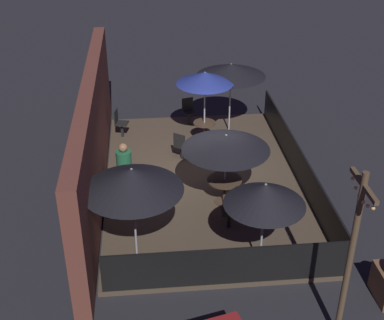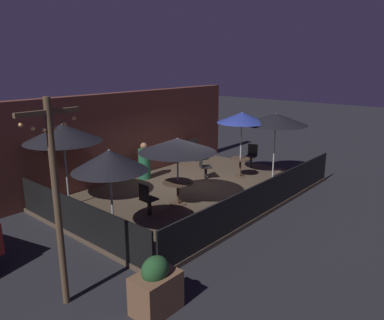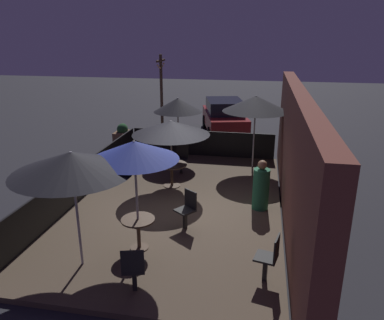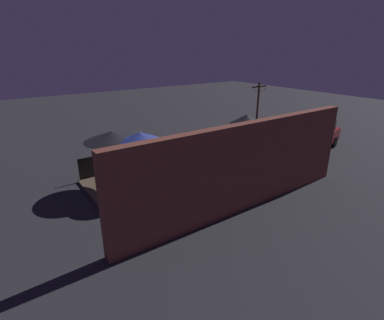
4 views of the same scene
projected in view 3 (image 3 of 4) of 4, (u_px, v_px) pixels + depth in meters
The scene contains 20 objects.
ground_plane at pixel (177, 207), 10.30m from camera, with size 60.00×60.00×0.00m, color #26262B.
patio_deck at pixel (177, 205), 10.28m from camera, with size 8.74×5.55×0.12m.
building_wall at pixel (295, 158), 9.26m from camera, with size 10.34×0.36×3.22m.
fence_front at pixel (83, 180), 10.59m from camera, with size 8.54×0.05×0.95m.
fence_side_left at pixel (202, 143), 14.14m from camera, with size 0.05×5.35×0.95m.
patio_umbrella_0 at pixel (134, 150), 7.39m from camera, with size 1.79×1.79×2.41m.
patio_umbrella_1 at pixel (171, 128), 10.84m from camera, with size 2.28×2.28×2.03m.
patio_umbrella_2 at pixel (256, 104), 12.38m from camera, with size 2.20×2.20×2.47m.
patio_umbrella_3 at pixel (178, 105), 13.39m from camera, with size 1.76×1.76×2.23m.
patio_umbrella_4 at pixel (72, 163), 6.85m from camera, with size 2.26×2.26×2.37m.
dining_table_0 at pixel (138, 225), 7.93m from camera, with size 0.72×0.72×0.70m.
dining_table_1 at pixel (172, 168), 11.24m from camera, with size 0.92×0.92×0.70m.
patio_chair_0 at pixel (134, 268), 6.56m from camera, with size 0.49×0.49×0.93m.
patio_chair_1 at pixel (187, 208), 8.83m from camera, with size 0.56×0.56×0.92m.
patio_chair_2 at pixel (270, 257), 6.86m from camera, with size 0.48×0.48×0.95m.
patio_chair_3 at pixel (182, 158), 12.36m from camera, with size 0.42×0.42×0.93m.
patron_0 at pixel (261, 188), 9.76m from camera, with size 0.61×0.61×1.34m.
planter_box at pixel (123, 138), 15.38m from camera, with size 0.83×0.58×1.06m.
light_post at pixel (162, 96), 15.44m from camera, with size 1.10×0.12×3.75m.
parked_car_0 at pixel (224, 116), 17.58m from camera, with size 4.28×2.62×1.62m.
Camera 3 is at (9.11, 2.14, 4.52)m, focal length 35.00 mm.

